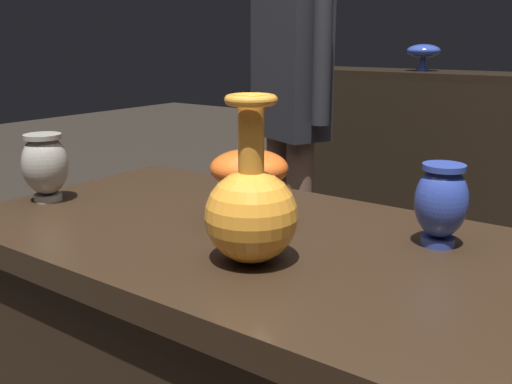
{
  "coord_description": "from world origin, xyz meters",
  "views": [
    {
      "loc": [
        0.6,
        -0.83,
        1.16
      ],
      "look_at": [
        0.03,
        -0.06,
        0.9
      ],
      "focal_mm": 40.43,
      "sensor_mm": 36.0,
      "label": 1
    }
  ],
  "objects_px": {
    "shelf_vase_left": "(424,52)",
    "visitor_near_left": "(290,102)",
    "vase_tall_behind": "(45,165)",
    "vase_right_accent": "(249,170)",
    "vase_left_accent": "(441,202)",
    "vase_centerpiece": "(251,209)"
  },
  "relations": [
    {
      "from": "vase_tall_behind",
      "to": "shelf_vase_left",
      "type": "distance_m",
      "value": 2.3
    },
    {
      "from": "visitor_near_left",
      "to": "vase_tall_behind",
      "type": "bearing_deg",
      "value": 119.13
    },
    {
      "from": "vase_tall_behind",
      "to": "visitor_near_left",
      "type": "bearing_deg",
      "value": 96.3
    },
    {
      "from": "vase_left_accent",
      "to": "vase_right_accent",
      "type": "relative_size",
      "value": 0.94
    },
    {
      "from": "vase_right_accent",
      "to": "shelf_vase_left",
      "type": "bearing_deg",
      "value": 101.92
    },
    {
      "from": "vase_left_accent",
      "to": "shelf_vase_left",
      "type": "distance_m",
      "value": 2.22
    },
    {
      "from": "vase_right_accent",
      "to": "vase_left_accent",
      "type": "bearing_deg",
      "value": 12.95
    },
    {
      "from": "vase_left_accent",
      "to": "vase_right_accent",
      "type": "bearing_deg",
      "value": -167.05
    },
    {
      "from": "vase_centerpiece",
      "to": "vase_left_accent",
      "type": "xyz_separation_m",
      "value": [
        0.22,
        0.26,
        -0.01
      ]
    },
    {
      "from": "shelf_vase_left",
      "to": "vase_tall_behind",
      "type": "bearing_deg",
      "value": -90.13
    },
    {
      "from": "vase_centerpiece",
      "to": "shelf_vase_left",
      "type": "height_order",
      "value": "shelf_vase_left"
    },
    {
      "from": "vase_left_accent",
      "to": "vase_right_accent",
      "type": "height_order",
      "value": "vase_left_accent"
    },
    {
      "from": "vase_centerpiece",
      "to": "vase_tall_behind",
      "type": "bearing_deg",
      "value": 177.85
    },
    {
      "from": "vase_tall_behind",
      "to": "vase_right_accent",
      "type": "distance_m",
      "value": 0.48
    },
    {
      "from": "shelf_vase_left",
      "to": "visitor_near_left",
      "type": "distance_m",
      "value": 1.09
    },
    {
      "from": "vase_tall_behind",
      "to": "vase_right_accent",
      "type": "bearing_deg",
      "value": 18.33
    },
    {
      "from": "visitor_near_left",
      "to": "shelf_vase_left",
      "type": "bearing_deg",
      "value": -74.64
    },
    {
      "from": "shelf_vase_left",
      "to": "vase_centerpiece",
      "type": "bearing_deg",
      "value": -75.79
    },
    {
      "from": "shelf_vase_left",
      "to": "vase_right_accent",
      "type": "bearing_deg",
      "value": -78.08
    },
    {
      "from": "shelf_vase_left",
      "to": "visitor_near_left",
      "type": "bearing_deg",
      "value": -97.48
    },
    {
      "from": "vase_tall_behind",
      "to": "shelf_vase_left",
      "type": "bearing_deg",
      "value": 89.87
    },
    {
      "from": "vase_centerpiece",
      "to": "visitor_near_left",
      "type": "distance_m",
      "value": 1.44
    }
  ]
}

